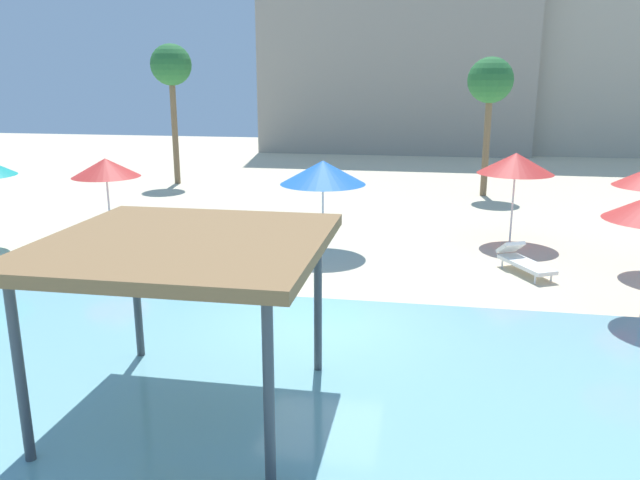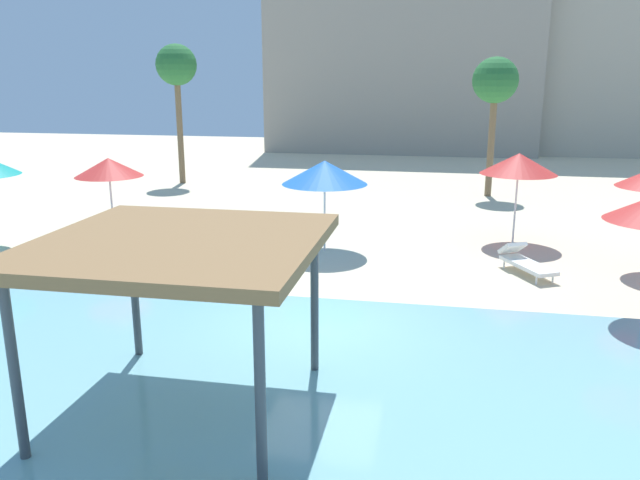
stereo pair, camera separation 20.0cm
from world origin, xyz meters
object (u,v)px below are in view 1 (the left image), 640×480
Objects in this scene: beach_umbrella_red_5 at (106,168)px; lounge_chair_2 at (523,260)px; palm_tree_1 at (171,68)px; beach_umbrella_blue_4 at (323,172)px; shade_pavilion at (185,250)px; palm_tree_0 at (490,83)px; beach_umbrella_red_2 at (516,163)px.

beach_umbrella_red_5 reaches higher than lounge_chair_2.
beach_umbrella_blue_4 is at bearing -50.11° from palm_tree_1.
shade_pavilion is at bearing -55.68° from beach_umbrella_red_5.
beach_umbrella_blue_4 is at bearing -117.94° from palm_tree_0.
beach_umbrella_blue_4 is at bearing -129.46° from lounge_chair_2.
beach_umbrella_red_2 is 1.04× the size of beach_umbrella_blue_4.
beach_umbrella_red_5 is (-11.99, -2.62, -0.06)m from beach_umbrella_red_2.
beach_umbrella_red_2 reaches higher than beach_umbrella_red_5.
palm_tree_1 is at bearing 113.07° from shade_pavilion.
shade_pavilion is at bearing -117.69° from beach_umbrella_red_2.
palm_tree_1 is (-2.60, 11.41, 2.97)m from beach_umbrella_red_5.
palm_tree_0 reaches higher than beach_umbrella_red_5.
beach_umbrella_blue_4 is 1.00× the size of beach_umbrella_red_5.
beach_umbrella_red_2 is 0.48× the size of palm_tree_0.
shade_pavilion is 9.43m from beach_umbrella_blue_4.
palm_tree_0 reaches higher than beach_umbrella_blue_4.
palm_tree_1 is at bearing 177.20° from palm_tree_0.
palm_tree_0 is at bearing -2.80° from palm_tree_1.
palm_tree_1 is at bearing 102.84° from beach_umbrella_red_5.
lounge_chair_2 is (11.96, -0.52, -2.08)m from beach_umbrella_red_5.
lounge_chair_2 is at bearing -90.60° from beach_umbrella_red_2.
beach_umbrella_blue_4 is at bearing -160.39° from beach_umbrella_red_2.
palm_tree_1 reaches higher than beach_umbrella_blue_4.
beach_umbrella_red_2 reaches higher than beach_umbrella_blue_4.
beach_umbrella_red_2 is at bearing -88.30° from palm_tree_0.
beach_umbrella_blue_4 is 14.37m from palm_tree_1.
palm_tree_0 is (5.34, 10.08, 2.40)m from beach_umbrella_blue_4.
lounge_chair_2 is (-0.03, -3.14, -2.15)m from beach_umbrella_red_2.
shade_pavilion is 10.65m from beach_umbrella_red_5.
beach_umbrella_red_2 reaches higher than lounge_chair_2.
shade_pavilion is 20.45m from palm_tree_0.
shade_pavilion reaches higher than lounge_chair_2.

